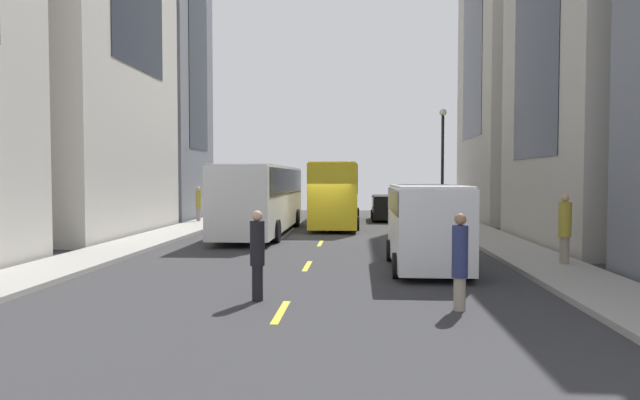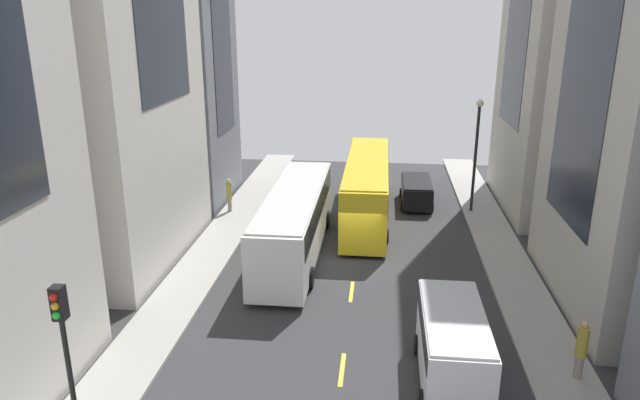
{
  "view_description": "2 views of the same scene",
  "coord_description": "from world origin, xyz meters",
  "px_view_note": "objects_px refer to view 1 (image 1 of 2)",
  "views": [
    {
      "loc": [
        1.61,
        -26.42,
        2.83
      ],
      "look_at": [
        -0.6,
        5.56,
        1.5
      ],
      "focal_mm": 31.21,
      "sensor_mm": 36.0,
      "label": 1
    },
    {
      "loc": [
        1.11,
        -26.54,
        11.98
      ],
      "look_at": [
        -1.99,
        2.17,
        2.6
      ],
      "focal_mm": 32.58,
      "sensor_mm": 36.0,
      "label": 2
    }
  ],
  "objects_px": {
    "streetcar_yellow": "(337,189)",
    "pedestrian_walking_far": "(565,227)",
    "pedestrian_crossing_near": "(198,202)",
    "city_bus_white": "(263,193)",
    "pedestrian_crossing_mid": "(257,253)",
    "delivery_van_white": "(427,220)",
    "car_black_0": "(387,206)",
    "pedestrian_waiting_curb": "(460,259)"
  },
  "relations": [
    {
      "from": "car_black_0",
      "to": "pedestrian_crossing_near",
      "type": "bearing_deg",
      "value": -165.14
    },
    {
      "from": "car_black_0",
      "to": "streetcar_yellow",
      "type": "bearing_deg",
      "value": -138.64
    },
    {
      "from": "city_bus_white",
      "to": "pedestrian_waiting_curb",
      "type": "xyz_separation_m",
      "value": [
        6.92,
        -15.69,
        -0.91
      ]
    },
    {
      "from": "streetcar_yellow",
      "to": "delivery_van_white",
      "type": "height_order",
      "value": "streetcar_yellow"
    },
    {
      "from": "delivery_van_white",
      "to": "pedestrian_waiting_curb",
      "type": "relative_size",
      "value": 2.54
    },
    {
      "from": "streetcar_yellow",
      "to": "pedestrian_walking_far",
      "type": "distance_m",
      "value": 17.73
    },
    {
      "from": "car_black_0",
      "to": "pedestrian_waiting_curb",
      "type": "bearing_deg",
      "value": -89.35
    },
    {
      "from": "pedestrian_walking_far",
      "to": "pedestrian_crossing_near",
      "type": "distance_m",
      "value": 22.48
    },
    {
      "from": "pedestrian_waiting_curb",
      "to": "pedestrian_crossing_near",
      "type": "bearing_deg",
      "value": -130.93
    },
    {
      "from": "car_black_0",
      "to": "pedestrian_crossing_mid",
      "type": "distance_m",
      "value": 24.26
    },
    {
      "from": "city_bus_white",
      "to": "car_black_0",
      "type": "distance_m",
      "value": 11.09
    },
    {
      "from": "streetcar_yellow",
      "to": "car_black_0",
      "type": "bearing_deg",
      "value": 41.36
    },
    {
      "from": "pedestrian_waiting_curb",
      "to": "streetcar_yellow",
      "type": "bearing_deg",
      "value": -150.99
    },
    {
      "from": "pedestrian_walking_far",
      "to": "pedestrian_waiting_curb",
      "type": "distance_m",
      "value": 7.16
    },
    {
      "from": "pedestrian_walking_far",
      "to": "streetcar_yellow",
      "type": "bearing_deg",
      "value": 102.41
    },
    {
      "from": "delivery_van_white",
      "to": "pedestrian_walking_far",
      "type": "relative_size",
      "value": 2.44
    },
    {
      "from": "pedestrian_crossing_mid",
      "to": "pedestrian_walking_far",
      "type": "bearing_deg",
      "value": -139.3
    },
    {
      "from": "delivery_van_white",
      "to": "pedestrian_crossing_near",
      "type": "relative_size",
      "value": 2.5
    },
    {
      "from": "streetcar_yellow",
      "to": "pedestrian_walking_far",
      "type": "xyz_separation_m",
      "value": [
        7.67,
        -15.96,
        -0.84
      ]
    },
    {
      "from": "city_bus_white",
      "to": "pedestrian_walking_far",
      "type": "distance_m",
      "value": 14.95
    },
    {
      "from": "city_bus_white",
      "to": "car_black_0",
      "type": "height_order",
      "value": "city_bus_white"
    },
    {
      "from": "city_bus_white",
      "to": "pedestrian_walking_far",
      "type": "height_order",
      "value": "city_bus_white"
    },
    {
      "from": "streetcar_yellow",
      "to": "pedestrian_walking_far",
      "type": "relative_size",
      "value": 6.13
    },
    {
      "from": "streetcar_yellow",
      "to": "delivery_van_white",
      "type": "xyz_separation_m",
      "value": [
        3.37,
        -16.46,
        -0.61
      ]
    },
    {
      "from": "pedestrian_crossing_near",
      "to": "pedestrian_walking_far",
      "type": "bearing_deg",
      "value": -122.05
    },
    {
      "from": "delivery_van_white",
      "to": "pedestrian_walking_far",
      "type": "bearing_deg",
      "value": 6.61
    },
    {
      "from": "city_bus_white",
      "to": "delivery_van_white",
      "type": "bearing_deg",
      "value": -56.66
    },
    {
      "from": "car_black_0",
      "to": "pedestrian_waiting_curb",
      "type": "relative_size",
      "value": 2.14
    },
    {
      "from": "pedestrian_walking_far",
      "to": "car_black_0",
      "type": "bearing_deg",
      "value": 90.29
    },
    {
      "from": "pedestrian_crossing_near",
      "to": "city_bus_white",
      "type": "bearing_deg",
      "value": -126.97
    },
    {
      "from": "streetcar_yellow",
      "to": "pedestrian_waiting_curb",
      "type": "distance_m",
      "value": 22.02
    },
    {
      "from": "pedestrian_crossing_near",
      "to": "pedestrian_waiting_curb",
      "type": "bearing_deg",
      "value": -138.87
    },
    {
      "from": "delivery_van_white",
      "to": "pedestrian_crossing_mid",
      "type": "distance_m",
      "value": 6.41
    },
    {
      "from": "pedestrian_walking_far",
      "to": "pedestrian_crossing_mid",
      "type": "height_order",
      "value": "pedestrian_walking_far"
    },
    {
      "from": "city_bus_white",
      "to": "delivery_van_white",
      "type": "relative_size",
      "value": 2.39
    },
    {
      "from": "pedestrian_crossing_mid",
      "to": "pedestrian_crossing_near",
      "type": "relative_size",
      "value": 0.98
    },
    {
      "from": "car_black_0",
      "to": "pedestrian_crossing_near",
      "type": "relative_size",
      "value": 2.1
    },
    {
      "from": "streetcar_yellow",
      "to": "pedestrian_waiting_curb",
      "type": "xyz_separation_m",
      "value": [
        3.43,
        -21.73,
        -1.02
      ]
    },
    {
      "from": "car_black_0",
      "to": "delivery_van_white",
      "type": "bearing_deg",
      "value": -89.36
    },
    {
      "from": "streetcar_yellow",
      "to": "pedestrian_crossing_near",
      "type": "relative_size",
      "value": 6.26
    },
    {
      "from": "pedestrian_crossing_near",
      "to": "car_black_0",
      "type": "bearing_deg",
      "value": -63.04
    },
    {
      "from": "car_black_0",
      "to": "pedestrian_crossing_mid",
      "type": "xyz_separation_m",
      "value": [
        -4.16,
        -23.9,
        0.15
      ]
    }
  ]
}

